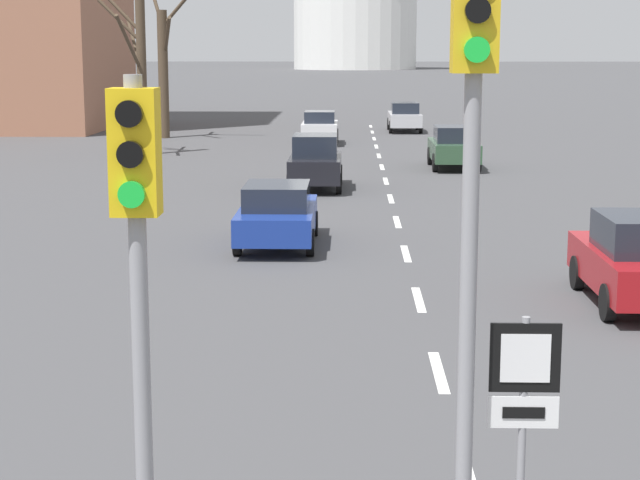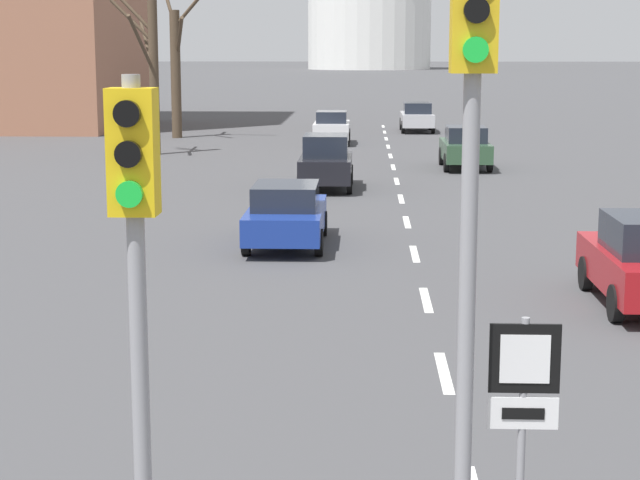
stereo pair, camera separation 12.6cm
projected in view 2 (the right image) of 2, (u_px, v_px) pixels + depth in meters
lane_stripe_2 at (444, 372)px, 15.28m from camera, size 0.16×2.00×0.01m
lane_stripe_3 at (426, 300)px, 19.71m from camera, size 0.16×2.00×0.01m
lane_stripe_4 at (415, 254)px, 24.14m from camera, size 0.16×2.00×0.01m
lane_stripe_5 at (407, 222)px, 28.56m from camera, size 0.16×2.00×0.01m
lane_stripe_6 at (401, 199)px, 32.99m from camera, size 0.16×2.00×0.01m
lane_stripe_7 at (397, 181)px, 37.41m from camera, size 0.16×2.00×0.01m
lane_stripe_8 at (393, 167)px, 41.84m from camera, size 0.16×2.00×0.01m
lane_stripe_9 at (390, 156)px, 46.27m from camera, size 0.16×2.00×0.01m
lane_stripe_10 at (388, 147)px, 50.69m from camera, size 0.16×2.00×0.01m
lane_stripe_11 at (386, 139)px, 55.12m from camera, size 0.16×2.00×0.01m
lane_stripe_12 at (385, 132)px, 59.54m from camera, size 0.16×2.00×0.01m
lane_stripe_13 at (383, 126)px, 63.97m from camera, size 0.16×2.00×0.01m
traffic_signal_centre_tall at (562, 104)px, 8.44m from camera, size 2.44×0.34×5.44m
traffic_signal_near_left at (136, 247)px, 8.17m from camera, size 0.36×0.34×4.38m
route_sign_post at (523, 404)px, 9.07m from camera, size 0.60×0.08×2.35m
sedan_near_left at (286, 214)px, 25.04m from camera, size 1.81×4.25×1.48m
sedan_near_right at (332, 127)px, 51.90m from camera, size 1.77×3.84×1.61m
sedan_mid_centre at (326, 162)px, 35.17m from camera, size 1.75×4.04×1.81m
sedan_far_left at (465, 147)px, 41.23m from camera, size 1.80×4.11×1.64m
sedan_far_right at (417, 117)px, 59.69m from camera, size 1.82×4.42×1.64m
bare_tree_left_near at (177, 66)px, 55.06m from camera, size 3.25×3.46×8.14m
bare_tree_left_far at (151, 68)px, 46.27m from camera, size 2.60×4.33×7.72m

